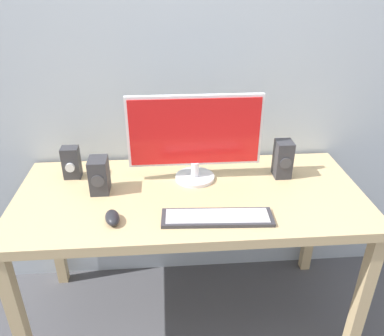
{
  "coord_description": "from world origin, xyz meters",
  "views": [
    {
      "loc": [
        -0.1,
        -1.41,
        1.61
      ],
      "look_at": [
        0.01,
        0.0,
        0.86
      ],
      "focal_mm": 36.07,
      "sensor_mm": 36.0,
      "label": 1
    }
  ],
  "objects": [
    {
      "name": "audio_controller",
      "position": [
        -0.53,
        0.18,
        0.81
      ],
      "size": [
        0.08,
        0.07,
        0.15
      ],
      "color": "#333338",
      "rests_on": "desk"
    },
    {
      "name": "keyboard_primary",
      "position": [
        0.09,
        -0.2,
        0.75
      ],
      "size": [
        0.43,
        0.14,
        0.02
      ],
      "color": "#333338",
      "rests_on": "desk"
    },
    {
      "name": "desk",
      "position": [
        0.0,
        0.0,
        0.66
      ],
      "size": [
        1.49,
        0.68,
        0.74
      ],
      "color": "tan",
      "rests_on": "ground_plane"
    },
    {
      "name": "mouse",
      "position": [
        -0.31,
        -0.19,
        0.76
      ],
      "size": [
        0.07,
        0.11,
        0.04
      ],
      "primitive_type": "ellipsoid",
      "rotation": [
        0.0,
        0.0,
        0.21
      ],
      "color": "#232328",
      "rests_on": "desk"
    },
    {
      "name": "speaker_right",
      "position": [
        0.43,
        0.12,
        0.82
      ],
      "size": [
        0.07,
        0.09,
        0.17
      ],
      "color": "#333338",
      "rests_on": "desk"
    },
    {
      "name": "speaker_left",
      "position": [
        -0.38,
        0.04,
        0.81
      ],
      "size": [
        0.08,
        0.1,
        0.15
      ],
      "color": "#333338",
      "rests_on": "desk"
    },
    {
      "name": "monitor",
      "position": [
        0.03,
        0.13,
        0.95
      ],
      "size": [
        0.59,
        0.18,
        0.39
      ],
      "color": "silver",
      "rests_on": "desk"
    },
    {
      "name": "ground_plane",
      "position": [
        0.0,
        0.0,
        0.0
      ],
      "size": [
        6.0,
        6.0,
        0.0
      ],
      "primitive_type": "plane",
      "color": "#4C4C51"
    }
  ]
}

